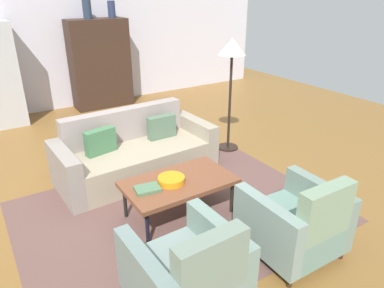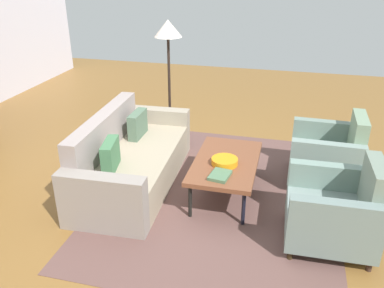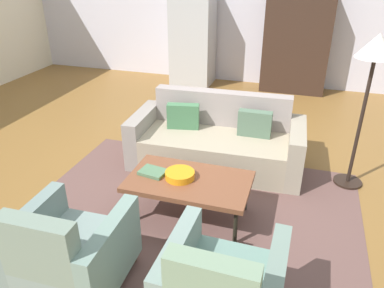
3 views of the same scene
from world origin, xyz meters
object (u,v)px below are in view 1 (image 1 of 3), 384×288
object	(u,v)px
armchair_left	(189,276)
cabinet	(100,64)
coffee_table	(179,183)
armchair_right	(298,224)
floor_lamp	(232,57)
book_stack	(147,189)
fruit_bowl	(171,180)
vase_tall	(87,9)
vase_round	(111,9)
couch	(134,154)

from	to	relation	value
armchair_left	cabinet	world-z (taller)	cabinet
coffee_table	armchair_right	world-z (taller)	armchair_right
floor_lamp	book_stack	bearing A→B (deg)	-149.78
fruit_bowl	cabinet	bearing A→B (deg)	79.67
coffee_table	cabinet	xyz separation A→B (m)	(0.71, 4.41, 0.50)
fruit_bowl	book_stack	distance (m)	0.29
cabinet	armchair_left	bearing A→B (deg)	-103.22
armchair_right	vase_tall	size ratio (longest dim) A/B	2.46
coffee_table	vase_round	world-z (taller)	vase_round
coffee_table	armchair_right	size ratio (longest dim) A/B	1.36
vase_tall	cabinet	bearing A→B (deg)	1.81
couch	vase_round	size ratio (longest dim) A/B	6.51
armchair_left	vase_round	xyz separation A→B (m)	(1.66, 5.57, 1.62)
coffee_table	armchair_left	bearing A→B (deg)	-117.16
fruit_bowl	book_stack	xyz separation A→B (m)	(-0.29, -0.00, -0.02)
couch	armchair_left	distance (m)	2.43
armchair_left	book_stack	distance (m)	1.19
armchair_right	book_stack	xyz separation A→B (m)	(-0.98, 1.16, 0.11)
cabinet	floor_lamp	world-z (taller)	cabinet
armchair_left	vase_round	size ratio (longest dim) A/B	2.68
cabinet	book_stack	bearing A→B (deg)	-103.87
armchair_left	vase_tall	size ratio (longest dim) A/B	2.46
book_stack	cabinet	distance (m)	4.57
fruit_bowl	floor_lamp	size ratio (longest dim) A/B	0.17
armchair_left	armchair_right	xyz separation A→B (m)	(1.20, -0.00, 0.00)
vase_round	fruit_bowl	bearing A→B (deg)	-104.68
vase_round	book_stack	bearing A→B (deg)	-108.09
fruit_bowl	floor_lamp	world-z (taller)	floor_lamp
couch	book_stack	world-z (taller)	couch
floor_lamp	couch	bearing A→B (deg)	178.54
coffee_table	book_stack	xyz separation A→B (m)	(-0.38, -0.00, 0.05)
armchair_left	book_stack	size ratio (longest dim) A/B	3.11
coffee_table	armchair_left	world-z (taller)	armchair_left
couch	vase_round	distance (m)	3.78
vase_tall	floor_lamp	world-z (taller)	vase_tall
couch	armchair_right	size ratio (longest dim) A/B	2.43
vase_tall	floor_lamp	xyz separation A→B (m)	(1.03, -3.26, -0.53)
couch	fruit_bowl	bearing A→B (deg)	83.34
fruit_bowl	armchair_right	bearing A→B (deg)	-59.34
coffee_table	book_stack	distance (m)	0.38
book_stack	armchair_right	bearing A→B (deg)	-50.01
fruit_bowl	vase_tall	xyz separation A→B (m)	(0.65, 4.41, 1.50)
fruit_bowl	vase_tall	world-z (taller)	vase_tall
cabinet	couch	bearing A→B (deg)	-102.50
coffee_table	armchair_right	bearing A→B (deg)	-62.83
armchair_left	fruit_bowl	size ratio (longest dim) A/B	3.02
armchair_right	book_stack	bearing A→B (deg)	131.14
armchair_right	vase_round	world-z (taller)	vase_round
couch	fruit_bowl	distance (m)	1.20
coffee_table	couch	bearing A→B (deg)	90.17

